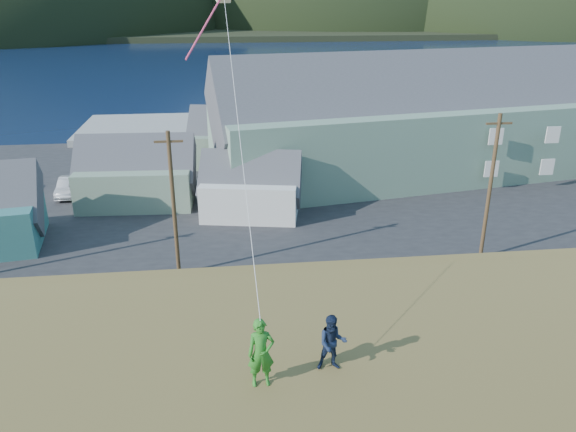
{
  "coord_description": "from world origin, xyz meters",
  "views": [
    {
      "loc": [
        -1.92,
        -29.43,
        16.05
      ],
      "look_at": [
        0.2,
        -11.44,
        8.8
      ],
      "focal_mm": 35.0,
      "sensor_mm": 36.0,
      "label": 1
    }
  ],
  "objects_px": {
    "lodge": "(427,120)",
    "shed_palegreen_near": "(137,173)",
    "shed_white": "(251,186)",
    "kite_flyer_green": "(261,353)",
    "wharf": "(190,128)",
    "kite_flyer_navy": "(332,343)",
    "shed_palegreen_far": "(242,138)"
  },
  "relations": [
    {
      "from": "lodge",
      "to": "shed_palegreen_near",
      "type": "xyz_separation_m",
      "value": [
        -25.49,
        -4.77,
        -2.69
      ]
    },
    {
      "from": "lodge",
      "to": "shed_palegreen_far",
      "type": "bearing_deg",
      "value": 152.11
    },
    {
      "from": "lodge",
      "to": "shed_palegreen_near",
      "type": "height_order",
      "value": "lodge"
    },
    {
      "from": "kite_flyer_green",
      "to": "shed_palegreen_near",
      "type": "bearing_deg",
      "value": 98.85
    },
    {
      "from": "wharf",
      "to": "lodge",
      "type": "xyz_separation_m",
      "value": [
        22.53,
        -20.65,
        4.79
      ]
    },
    {
      "from": "lodge",
      "to": "kite_flyer_navy",
      "type": "bearing_deg",
      "value": -123.06
    },
    {
      "from": "wharf",
      "to": "kite_flyer_green",
      "type": "bearing_deg",
      "value": -85.34
    },
    {
      "from": "shed_palegreen_near",
      "to": "shed_palegreen_far",
      "type": "distance_m",
      "value": 13.5
    },
    {
      "from": "wharf",
      "to": "kite_flyer_green",
      "type": "xyz_separation_m",
      "value": [
        4.75,
        -58.3,
        7.64
      ]
    },
    {
      "from": "lodge",
      "to": "kite_flyer_navy",
      "type": "distance_m",
      "value": 40.62
    },
    {
      "from": "shed_palegreen_near",
      "to": "kite_flyer_navy",
      "type": "height_order",
      "value": "kite_flyer_navy"
    },
    {
      "from": "lodge",
      "to": "shed_palegreen_near",
      "type": "bearing_deg",
      "value": -179.24
    },
    {
      "from": "kite_flyer_navy",
      "to": "shed_palegreen_far",
      "type": "bearing_deg",
      "value": 94.05
    },
    {
      "from": "shed_palegreen_far",
      "to": "kite_flyer_navy",
      "type": "bearing_deg",
      "value": -78.37
    },
    {
      "from": "shed_white",
      "to": "kite_flyer_green",
      "type": "bearing_deg",
      "value": -81.58
    },
    {
      "from": "shed_white",
      "to": "shed_palegreen_near",
      "type": "bearing_deg",
      "value": 168.67
    },
    {
      "from": "kite_flyer_navy",
      "to": "shed_palegreen_near",
      "type": "bearing_deg",
      "value": 109.49
    },
    {
      "from": "shed_palegreen_near",
      "to": "shed_palegreen_far",
      "type": "height_order",
      "value": "shed_palegreen_far"
    },
    {
      "from": "shed_palegreen_near",
      "to": "shed_white",
      "type": "xyz_separation_m",
      "value": [
        8.94,
        -3.64,
        -0.22
      ]
    },
    {
      "from": "shed_white",
      "to": "kite_flyer_green",
      "type": "distance_m",
      "value": 29.82
    },
    {
      "from": "shed_palegreen_near",
      "to": "shed_white",
      "type": "relative_size",
      "value": 1.14
    },
    {
      "from": "lodge",
      "to": "shed_palegreen_far",
      "type": "xyz_separation_m",
      "value": [
        -16.63,
        5.42,
        -2.57
      ]
    },
    {
      "from": "kite_flyer_navy",
      "to": "kite_flyer_green",
      "type": "bearing_deg",
      "value": -164.29
    },
    {
      "from": "wharf",
      "to": "lodge",
      "type": "relative_size",
      "value": 0.65
    },
    {
      "from": "wharf",
      "to": "kite_flyer_navy",
      "type": "height_order",
      "value": "kite_flyer_navy"
    },
    {
      "from": "shed_white",
      "to": "shed_palegreen_far",
      "type": "height_order",
      "value": "shed_palegreen_far"
    },
    {
      "from": "lodge",
      "to": "kite_flyer_green",
      "type": "height_order",
      "value": "lodge"
    },
    {
      "from": "lodge",
      "to": "kite_flyer_navy",
      "type": "xyz_separation_m",
      "value": [
        -15.98,
        -37.25,
        2.71
      ]
    },
    {
      "from": "shed_white",
      "to": "kite_flyer_navy",
      "type": "xyz_separation_m",
      "value": [
        0.56,
        -28.83,
        5.62
      ]
    },
    {
      "from": "lodge",
      "to": "kite_flyer_green",
      "type": "bearing_deg",
      "value": -125.12
    },
    {
      "from": "lodge",
      "to": "kite_flyer_navy",
      "type": "height_order",
      "value": "lodge"
    },
    {
      "from": "shed_palegreen_near",
      "to": "kite_flyer_navy",
      "type": "bearing_deg",
      "value": -71.07
    }
  ]
}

